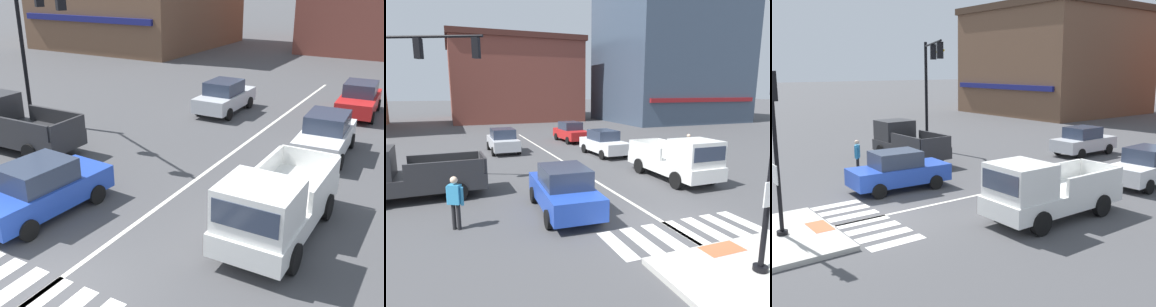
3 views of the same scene
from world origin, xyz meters
TOP-DOWN VIEW (x-y plane):
  - ground_plane at (0.00, 0.00)m, footprint 300.00×300.00m
  - traffic_island at (0.00, -2.78)m, footprint 4.37×2.94m
  - tactile_pad_front at (0.00, -1.65)m, footprint 1.10×0.60m
  - signal_pole at (0.00, -2.78)m, footprint 0.44×0.38m
  - crosswalk_stripe_a at (-2.28, -0.22)m, footprint 0.44×1.80m
  - crosswalk_stripe_b at (-1.52, -0.22)m, footprint 0.44×1.80m
  - crosswalk_stripe_c at (-0.76, -0.22)m, footprint 0.44×1.80m
  - crosswalk_stripe_d at (0.00, -0.22)m, footprint 0.44×1.80m
  - crosswalk_stripe_e at (0.76, -0.22)m, footprint 0.44×1.80m
  - crosswalk_stripe_f at (1.52, -0.22)m, footprint 0.44×1.80m
  - crosswalk_stripe_g at (2.28, -0.22)m, footprint 0.44×1.80m
  - lane_centre_line at (-0.14, 10.00)m, footprint 0.14×28.00m
  - traffic_light_mast at (-8.55, 8.11)m, footprint 5.50×2.74m
  - building_corner_left at (-21.46, 33.40)m, footprint 15.97×16.41m
  - car_white_eastbound_far at (3.03, 11.63)m, footprint 2.01×4.18m
  - car_silver_westbound_distant at (-3.02, 15.09)m, footprint 1.87×4.11m
  - car_blue_westbound_near at (-2.82, 2.72)m, footprint 2.03×4.19m
  - pickup_truck_charcoal_cross_left at (-8.14, 6.14)m, footprint 5.15×2.16m
  - pickup_truck_white_eastbound_mid at (3.51, 4.65)m, footprint 2.08×5.11m
  - pedestrian_at_curb_left at (-6.34, 2.50)m, footprint 0.48×0.37m

SIDE VIEW (x-z plane):
  - ground_plane at x=0.00m, z-range 0.00..0.00m
  - crosswalk_stripe_a at x=-2.28m, z-range 0.00..0.01m
  - crosswalk_stripe_b at x=-1.52m, z-range 0.00..0.01m
  - crosswalk_stripe_c at x=-0.76m, z-range 0.00..0.01m
  - crosswalk_stripe_d at x=0.00m, z-range 0.00..0.01m
  - crosswalk_stripe_e at x=0.76m, z-range 0.00..0.01m
  - crosswalk_stripe_f at x=1.52m, z-range 0.00..0.01m
  - crosswalk_stripe_g at x=2.28m, z-range 0.00..0.01m
  - lane_centre_line at x=-0.14m, z-range 0.00..0.01m
  - traffic_island at x=0.00m, z-range 0.00..0.15m
  - tactile_pad_front at x=0.00m, z-range 0.15..0.16m
  - car_white_eastbound_far at x=3.03m, z-range -0.01..1.63m
  - car_silver_westbound_distant at x=-3.02m, z-range -0.01..1.63m
  - car_blue_westbound_near at x=-2.82m, z-range -0.01..1.63m
  - pickup_truck_charcoal_cross_left at x=-8.14m, z-range -0.06..2.02m
  - pickup_truck_white_eastbound_mid at x=3.51m, z-range -0.06..2.02m
  - pedestrian_at_curb_left at x=-6.34m, z-range 0.15..1.82m
  - signal_pole at x=0.00m, z-range 0.64..5.41m
  - traffic_light_mast at x=-8.55m, z-range 1.33..7.87m
  - building_corner_left at x=-21.46m, z-range 0.02..11.57m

